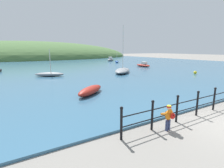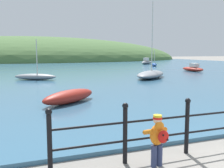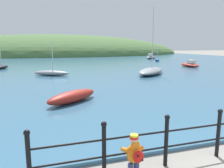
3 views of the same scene
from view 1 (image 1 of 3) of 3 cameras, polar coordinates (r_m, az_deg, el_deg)
The scene contains 11 objects.
water at distance 36.06m, azimuth -19.16°, elevation 5.80°, with size 80.00×60.00×0.10m, color #386684.
far_hillside at distance 70.76m, azimuth -25.49°, elevation 7.67°, with size 78.60×43.23×12.01m.
iron_railing at distance 9.15m, azimuth 26.10°, elevation -5.43°, with size 8.77×0.12×1.21m.
child_in_coat at distance 7.11m, azimuth 18.09°, elevation -9.75°, with size 0.40×0.54×1.00m.
boat_white_sailboat at distance 31.37m, azimuth 10.17°, elevation 6.12°, with size 1.16×3.25×0.86m.
boat_twin_mast at distance 22.73m, azimuth 3.43°, elevation 4.44°, with size 4.65×4.79×6.00m.
boat_blue_hull at distance 46.44m, azimuth -0.43°, elevation 8.00°, with size 3.70×3.48×1.09m.
boat_far_left at distance 40.32m, azimuth 1.58°, elevation 7.34°, with size 1.53×2.42×2.32m.
boat_green_fishing at distance 20.88m, azimuth -19.73°, elevation 3.03°, with size 3.27×2.29×3.01m.
boat_nearest_quay at distance 11.92m, azimuth -7.08°, elevation -2.05°, with size 2.82×2.48×0.53m.
mooring_buoy at distance 23.75m, azimuth 25.52°, elevation 3.40°, with size 0.39×0.39×0.39m, color yellow.
Camera 1 is at (-7.73, -3.09, 3.09)m, focal length 28.00 mm.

